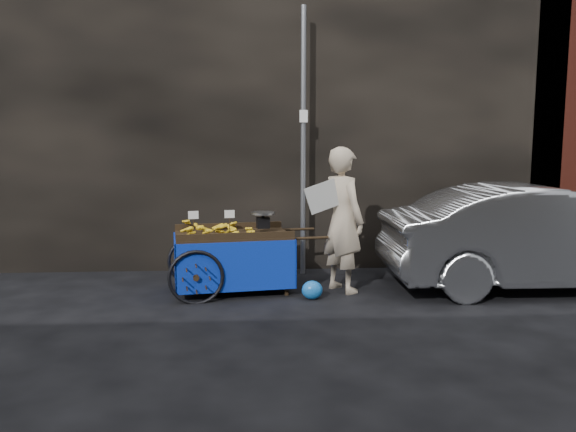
{
  "coord_description": "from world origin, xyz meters",
  "views": [
    {
      "loc": [
        -0.45,
        -7.16,
        2.04
      ],
      "look_at": [
        0.02,
        0.5,
        1.01
      ],
      "focal_mm": 35.0,
      "sensor_mm": 36.0,
      "label": 1
    }
  ],
  "objects": [
    {
      "name": "banana_cart",
      "position": [
        -0.79,
        0.35,
        0.71
      ],
      "size": [
        2.23,
        1.26,
        1.15
      ],
      "rotation": [
        0.0,
        0.0,
        0.15
      ],
      "color": "black",
      "rests_on": "ground"
    },
    {
      "name": "parked_car",
      "position": [
        3.53,
        0.21,
        0.72
      ],
      "size": [
        4.38,
        1.55,
        1.44
      ],
      "primitive_type": "imported",
      "rotation": [
        0.0,
        0.0,
        1.56
      ],
      "color": "#B8BABF",
      "rests_on": "ground"
    },
    {
      "name": "building_wall",
      "position": [
        0.39,
        2.6,
        2.5
      ],
      "size": [
        13.5,
        2.0,
        5.0
      ],
      "color": "black",
      "rests_on": "ground"
    },
    {
      "name": "vendor",
      "position": [
        0.75,
        0.27,
        0.98
      ],
      "size": [
        0.94,
        0.86,
        1.96
      ],
      "rotation": [
        0.0,
        0.0,
        2.15
      ],
      "color": "tan",
      "rests_on": "ground"
    },
    {
      "name": "street_pole",
      "position": [
        0.3,
        1.3,
        2.01
      ],
      "size": [
        0.12,
        0.1,
        4.0
      ],
      "color": "slate",
      "rests_on": "ground"
    },
    {
      "name": "ground",
      "position": [
        0.0,
        0.0,
        0.0
      ],
      "size": [
        80.0,
        80.0,
        0.0
      ],
      "primitive_type": "plane",
      "color": "black",
      "rests_on": "ground"
    },
    {
      "name": "plastic_bag",
      "position": [
        0.3,
        -0.13,
        0.12
      ],
      "size": [
        0.27,
        0.22,
        0.24
      ],
      "primitive_type": "ellipsoid",
      "color": "blue",
      "rests_on": "ground"
    }
  ]
}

